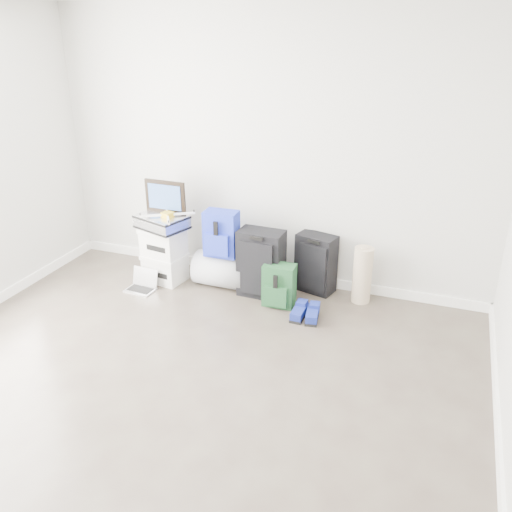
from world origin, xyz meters
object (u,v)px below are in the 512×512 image
at_px(large_suitcase, 261,264).
at_px(laptop, 142,285).
at_px(briefcase, 162,222).
at_px(carry_on, 316,264).
at_px(duffel_bag, 223,270).
at_px(boxes_stack, 164,254).

xyz_separation_m(large_suitcase, laptop, (-1.17, -0.31, -0.29)).
relative_size(briefcase, large_suitcase, 0.70).
height_order(carry_on, laptop, carry_on).
relative_size(large_suitcase, laptop, 2.24).
bearing_deg(carry_on, laptop, -145.59).
distance_m(briefcase, carry_on, 1.61).
relative_size(carry_on, laptop, 1.97).
bearing_deg(large_suitcase, briefcase, -176.14).
bearing_deg(laptop, carry_on, 23.74).
height_order(duffel_bag, large_suitcase, large_suitcase).
distance_m(duffel_bag, carry_on, 0.95).
relative_size(briefcase, laptop, 1.57).
bearing_deg(duffel_bag, large_suitcase, -5.57).
height_order(briefcase, laptop, briefcase).
distance_m(duffel_bag, large_suitcase, 0.46).
xyz_separation_m(briefcase, laptop, (-0.12, -0.27, -0.60)).
height_order(duffel_bag, carry_on, carry_on).
bearing_deg(duffel_bag, carry_on, 14.87).
height_order(briefcase, carry_on, briefcase).
bearing_deg(carry_on, boxes_stack, -153.50).
relative_size(duffel_bag, laptop, 1.90).
distance_m(boxes_stack, carry_on, 1.57).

